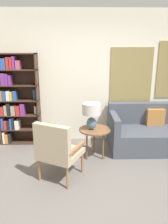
{
  "coord_description": "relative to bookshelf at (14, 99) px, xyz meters",
  "views": [
    {
      "loc": [
        -0.11,
        -2.53,
        1.94
      ],
      "look_at": [
        -0.03,
        1.04,
        0.9
      ],
      "focal_mm": 35.0,
      "sensor_mm": 36.0,
      "label": 1
    }
  ],
  "objects": [
    {
      "name": "ground_plane",
      "position": [
        1.43,
        -1.84,
        -0.95
      ],
      "size": [
        14.0,
        14.0,
        0.0
      ],
      "primitive_type": "plane",
      "color": "#66605B"
    },
    {
      "name": "bookshelf",
      "position": [
        0.0,
        0.0,
        0.0
      ],
      "size": [
        0.81,
        0.3,
        1.86
      ],
      "color": "#422B1E",
      "rests_on": "ground_plane"
    },
    {
      "name": "wall_back",
      "position": [
        1.49,
        0.19,
        0.41
      ],
      "size": [
        6.4,
        0.08,
        2.7
      ],
      "color": "silver",
      "rests_on": "ground_plane"
    },
    {
      "name": "armchair",
      "position": [
        0.99,
        -1.43,
        -0.41
      ],
      "size": [
        0.76,
        0.76,
        0.93
      ],
      "color": "olive",
      "rests_on": "ground_plane"
    },
    {
      "name": "side_table",
      "position": [
        1.6,
        -0.71,
        -0.44
      ],
      "size": [
        0.57,
        0.57,
        0.56
      ],
      "color": "brown",
      "rests_on": "ground_plane"
    },
    {
      "name": "couch",
      "position": [
        2.89,
        -0.29,
        -0.63
      ],
      "size": [
        1.91,
        0.92,
        0.86
      ],
      "color": "#474C56",
      "rests_on": "ground_plane"
    },
    {
      "name": "table_lamp",
      "position": [
        1.54,
        -0.72,
        -0.08
      ],
      "size": [
        0.32,
        0.32,
        0.47
      ],
      "color": "slate",
      "rests_on": "side_table"
    }
  ]
}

